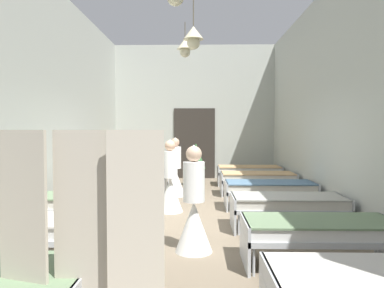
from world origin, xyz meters
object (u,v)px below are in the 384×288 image
bed_left_row_4 (129,177)px  bed_right_row_4 (257,178)px  patient_seated_primary (150,156)px  bed_right_row_2 (288,204)px  bed_left_row_5 (139,170)px  bed_left_row_1 (54,229)px  bed_right_row_5 (249,171)px  nurse_near_aisle (194,214)px  bed_left_row_3 (114,187)px  nurse_far_aisle (170,186)px  bed_left_row_2 (92,203)px  bed_right_row_3 (270,188)px  potted_plant (196,160)px  bed_right_row_1 (320,230)px  privacy_screen (81,244)px  nurse_mid_aisle (175,175)px

bed_left_row_4 → bed_right_row_4: bearing=0.0°
bed_left_row_4 → patient_seated_primary: (0.35, 1.58, 0.43)m
bed_right_row_2 → bed_left_row_5: bearing=124.7°
bed_left_row_1 → patient_seated_primary: bearing=86.9°
bed_right_row_5 → nurse_near_aisle: 6.16m
bed_left_row_3 → nurse_far_aisle: size_ratio=1.28×
bed_left_row_2 → bed_right_row_3: bearing=25.7°
bed_left_row_3 → bed_left_row_2: bearing=-90.0°
bed_right_row_3 → potted_plant: 3.44m
bed_right_row_4 → bed_left_row_5: same height
bed_right_row_1 → privacy_screen: bearing=-142.4°
bed_left_row_1 → bed_left_row_4: size_ratio=1.00×
privacy_screen → bed_left_row_4: bearing=97.9°
bed_left_row_1 → bed_right_row_1: (3.34, 0.00, 0.00)m
bed_right_row_4 → privacy_screen: (-2.39, -6.66, 0.41)m
bed_left_row_4 → bed_left_row_2: bearing=-90.0°
patient_seated_primary → potted_plant: (1.39, -0.15, -0.10)m
bed_left_row_4 → privacy_screen: bearing=-81.9°
bed_right_row_5 → nurse_near_aisle: size_ratio=1.28×
bed_left_row_2 → bed_right_row_4: bearing=43.9°
bed_right_row_3 → bed_right_row_4: size_ratio=1.00×
bed_left_row_1 → bed_left_row_3: bearing=90.0°
bed_right_row_4 → nurse_near_aisle: (-1.58, -4.35, 0.09)m
privacy_screen → bed_right_row_5: bearing=73.7°
nurse_mid_aisle → bed_right_row_5: bearing=168.7°
bed_right_row_1 → bed_left_row_2: size_ratio=1.00×
bed_left_row_2 → bed_left_row_5: size_ratio=1.00×
bed_right_row_2 → potted_plant: potted_plant is taller
bed_left_row_1 → nurse_near_aisle: size_ratio=1.28×
bed_left_row_1 → bed_right_row_4: size_ratio=1.00×
bed_left_row_5 → patient_seated_primary: (0.35, -0.03, 0.43)m
bed_left_row_1 → bed_left_row_4: bearing=90.0°
bed_left_row_4 → potted_plant: size_ratio=1.50×
nurse_far_aisle → potted_plant: bearing=-147.3°
nurse_mid_aisle → nurse_near_aisle: bearing=45.1°
bed_left_row_5 → nurse_near_aisle: size_ratio=1.28×
nurse_far_aisle → potted_plant: (0.50, 3.37, 0.24)m
bed_right_row_2 → nurse_near_aisle: bearing=-144.3°
bed_left_row_3 → bed_right_row_5: bearing=43.9°
bed_right_row_2 → nurse_far_aisle: 2.45m
bed_right_row_3 → nurse_far_aisle: (-2.10, -0.34, 0.09)m
nurse_near_aisle → potted_plant: (-0.02, 5.77, 0.24)m
bed_right_row_1 → bed_left_row_5: bearing=117.4°
nurse_mid_aisle → patient_seated_primary: size_ratio=1.86×
bed_left_row_3 → bed_right_row_5: (3.34, 3.21, 0.00)m
bed_left_row_4 → potted_plant: (1.74, 1.42, 0.33)m
bed_left_row_2 → privacy_screen: privacy_screen is taller
bed_left_row_1 → bed_right_row_3: (3.34, 3.21, 0.00)m
bed_left_row_5 → nurse_mid_aisle: bearing=-56.2°
patient_seated_primary → nurse_mid_aisle: bearing=-64.1°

